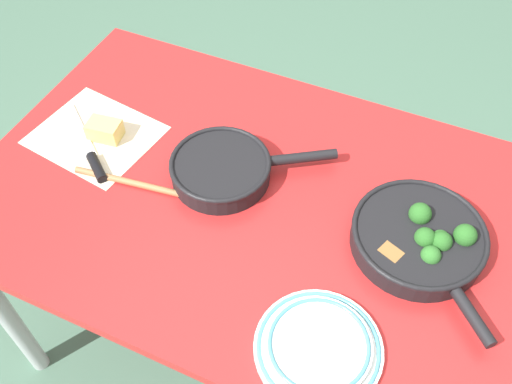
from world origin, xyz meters
TOP-DOWN VIEW (x-y plane):
  - ground_plane at (0.00, 0.00)m, footprint 14.00×14.00m
  - dining_table_red at (0.00, 0.00)m, footprint 1.28×0.82m
  - skillet_broccoli at (-0.36, -0.02)m, footprint 0.33×0.33m
  - skillet_eggs at (0.09, -0.03)m, footprint 0.35×0.27m
  - wooden_spoon at (0.19, 0.07)m, footprint 0.36×0.08m
  - parchment_sheet at (0.44, -0.02)m, footprint 0.31×0.28m
  - grater_knife at (0.41, 0.04)m, footprint 0.24×0.20m
  - cheese_block at (0.41, -0.02)m, footprint 0.08×0.06m
  - dinner_plate_stack at (-0.25, 0.28)m, footprint 0.24×0.24m

SIDE VIEW (x-z plane):
  - ground_plane at x=0.00m, z-range 0.00..0.00m
  - dining_table_red at x=0.00m, z-range 0.28..1.01m
  - parchment_sheet at x=0.44m, z-range 0.73..0.73m
  - wooden_spoon at x=0.19m, z-range 0.73..0.74m
  - grater_knife at x=0.41m, z-range 0.72..0.75m
  - dinner_plate_stack at x=-0.25m, z-range 0.73..0.75m
  - cheese_block at x=0.41m, z-range 0.73..0.77m
  - skillet_eggs at x=0.09m, z-range 0.73..0.78m
  - skillet_broccoli at x=-0.36m, z-range 0.72..0.79m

